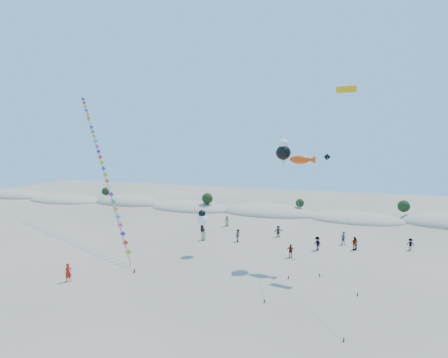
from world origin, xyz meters
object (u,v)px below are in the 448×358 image
fish_kite (303,160)px  parafoil_kite (346,93)px  flyer_foreground (68,273)px  kite_train (100,158)px

fish_kite → parafoil_kite: 8.57m
fish_kite → parafoil_kite: parafoil_kite is taller
parafoil_kite → flyer_foreground: parafoil_kite is taller
kite_train → parafoil_kite: (34.68, -3.31, 7.80)m
parafoil_kite → fish_kite: bearing=-166.2°
fish_kite → flyer_foreground: (-21.38, -13.05, -11.03)m
kite_train → flyer_foreground: bearing=-63.0°
fish_kite → flyer_foreground: size_ratio=6.73×
parafoil_kite → flyer_foreground: 34.64m
kite_train → parafoil_kite: bearing=-5.5°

